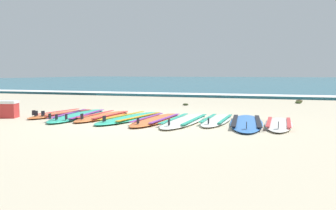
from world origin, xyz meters
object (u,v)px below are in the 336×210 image
object	(u,v)px
surfboard_7	(246,123)
surfboard_3	(131,118)
surfboard_0	(63,114)
cooler_box	(7,109)
surfboard_8	(279,124)
surfboard_6	(217,120)
surfboard_5	(185,120)
surfboard_4	(156,120)
surfboard_1	(78,115)
surfboard_2	(104,116)

from	to	relation	value
surfboard_7	surfboard_3	bearing A→B (deg)	179.63
surfboard_0	surfboard_7	xyz separation A→B (m)	(4.25, -0.23, -0.00)
surfboard_7	cooler_box	size ratio (longest dim) A/B	4.73
surfboard_8	surfboard_7	bearing A→B (deg)	178.39
surfboard_6	surfboard_7	bearing A→B (deg)	-15.36
surfboard_3	surfboard_6	bearing A→B (deg)	4.74
surfboard_5	surfboard_3	bearing A→B (deg)	175.75
surfboard_5	surfboard_4	bearing A→B (deg)	-176.50
surfboard_0	surfboard_4	bearing A→B (deg)	-7.98
surfboard_8	cooler_box	size ratio (longest dim) A/B	3.74
surfboard_1	surfboard_5	bearing A→B (deg)	-2.94
surfboard_8	surfboard_1	bearing A→B (deg)	179.05
surfboard_4	surfboard_0	bearing A→B (deg)	172.02
surfboard_3	surfboard_4	bearing A→B (deg)	-11.52
surfboard_5	surfboard_8	size ratio (longest dim) A/B	1.21
surfboard_5	surfboard_7	size ratio (longest dim) A/B	0.96
surfboard_1	surfboard_5	world-z (taller)	same
surfboard_5	cooler_box	xyz separation A→B (m)	(-3.95, -0.47, 0.16)
surfboard_0	surfboard_8	bearing A→B (deg)	-2.94
surfboard_2	cooler_box	world-z (taller)	cooler_box
cooler_box	surfboard_4	bearing A→B (deg)	7.44
surfboard_2	surfboard_8	xyz separation A→B (m)	(3.73, -0.13, 0.00)
surfboard_5	surfboard_0	bearing A→B (deg)	174.23
surfboard_1	surfboard_2	xyz separation A→B (m)	(0.61, 0.05, -0.00)
surfboard_2	surfboard_3	bearing A→B (deg)	-7.56
surfboard_0	surfboard_6	size ratio (longest dim) A/B	1.06
surfboard_4	surfboard_2	bearing A→B (deg)	170.58
surfboard_2	surfboard_5	bearing A→B (deg)	-5.47
surfboard_1	surfboard_3	world-z (taller)	same
surfboard_1	surfboard_4	world-z (taller)	same
surfboard_6	surfboard_8	bearing A→B (deg)	-8.64
surfboard_3	surfboard_8	distance (m)	3.02
surfboard_0	surfboard_6	distance (m)	3.65
surfboard_2	surfboard_7	distance (m)	3.13
surfboard_4	surfboard_5	xyz separation A→B (m)	(0.59, 0.04, -0.00)
surfboard_0	surfboard_2	distance (m)	1.13
surfboard_0	surfboard_3	size ratio (longest dim) A/B	0.86
surfboard_8	cooler_box	distance (m)	5.79
surfboard_3	surfboard_6	size ratio (longest dim) A/B	1.24
surfboard_3	surfboard_0	bearing A→B (deg)	173.24
surfboard_7	cooler_box	world-z (taller)	cooler_box
surfboard_5	surfboard_7	xyz separation A→B (m)	(1.22, 0.07, -0.00)
surfboard_4	surfboard_5	world-z (taller)	same
surfboard_4	surfboard_8	distance (m)	2.41
cooler_box	surfboard_7	bearing A→B (deg)	6.06
surfboard_5	surfboard_8	distance (m)	1.82
surfboard_0	surfboard_2	world-z (taller)	same
surfboard_0	cooler_box	distance (m)	1.21
surfboard_4	surfboard_7	world-z (taller)	same
surfboard_8	cooler_box	world-z (taller)	cooler_box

